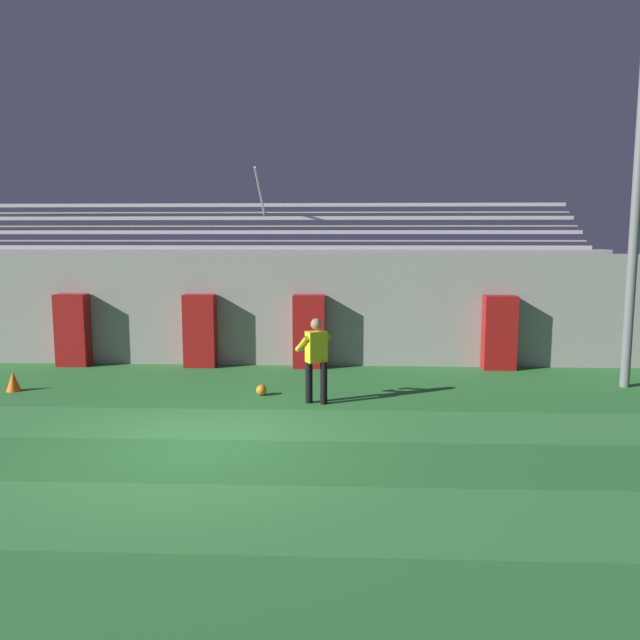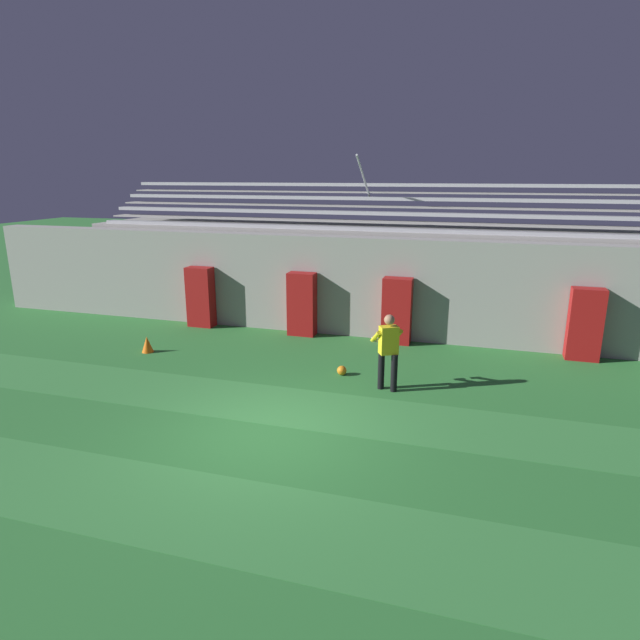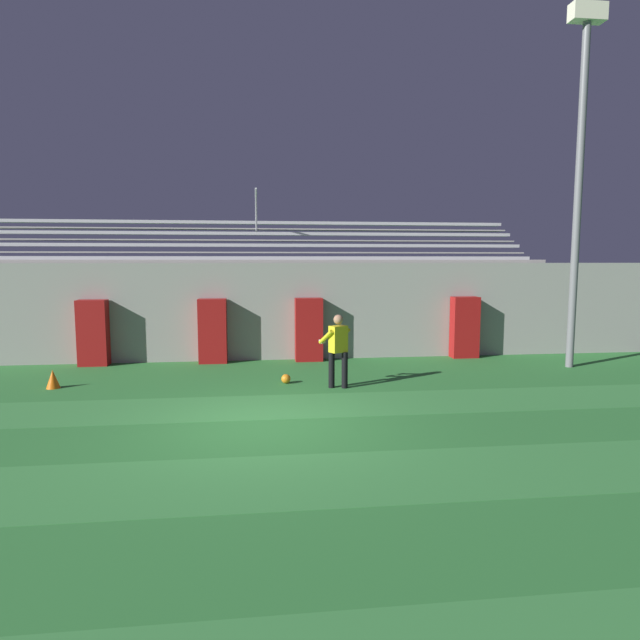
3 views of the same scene
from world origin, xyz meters
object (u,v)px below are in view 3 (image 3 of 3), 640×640
Objects in this scene: padding_pillar_far_left at (93,333)px; goalkeeper at (338,346)px; traffic_cone at (53,379)px; floodlight_pole at (581,148)px; padding_pillar_far_right at (465,327)px; padding_pillar_gate_left at (213,331)px; padding_pillar_gate_right at (309,330)px; soccer_ball at (286,379)px.

padding_pillar_far_left reaches higher than goalkeeper.
padding_pillar_far_left is at bearing 87.09° from traffic_cone.
goalkeeper is at bearing -166.16° from floodlight_pole.
padding_pillar_far_left and padding_pillar_far_right have the same top height.
padding_pillar_far_left is 13.88m from floodlight_pole.
floodlight_pole is at bearing -36.90° from padding_pillar_far_right.
padding_pillar_far_right is 1.08× the size of goalkeeper.
padding_pillar_gate_left is 4.33m from traffic_cone.
padding_pillar_gate_left is 1.00× the size of padding_pillar_far_left.
goalkeeper is 3.98× the size of traffic_cone.
padding_pillar_gate_left is at bearing 180.00° from padding_pillar_gate_right.
floodlight_pole is 14.19m from traffic_cone.
padding_pillar_gate_right is at bearing 73.80° from soccer_ball.
floodlight_pole is at bearing -10.12° from padding_pillar_gate_left.
padding_pillar_far_right is at bearing 13.88° from traffic_cone.
padding_pillar_far_left is at bearing 151.86° from goalkeeper.
soccer_ball is (1.90, -2.79, -0.79)m from padding_pillar_gate_left.
goalkeeper reaches higher than traffic_cone.
goalkeeper is at bearing -84.35° from padding_pillar_gate_right.
padding_pillar_gate_left is at bearing 0.00° from padding_pillar_far_left.
padding_pillar_gate_right is at bearing 0.00° from padding_pillar_gate_left.
padding_pillar_far_right is 0.19× the size of floodlight_pole.
padding_pillar_far_right is 4.30× the size of traffic_cone.
padding_pillar_far_left is 8.22× the size of soccer_ball.
padding_pillar_gate_right is 8.22× the size of soccer_ball.
padding_pillar_gate_right is (2.71, 0.00, 0.00)m from padding_pillar_gate_left.
padding_pillar_far_right is 11.06m from traffic_cone.
padding_pillar_far_left is 7.11m from goalkeeper.
padding_pillar_gate_right and padding_pillar_far_left have the same top height.
padding_pillar_far_left is 5.89m from soccer_ball.
padding_pillar_gate_right is 1.00× the size of padding_pillar_far_right.
goalkeeper is at bearing -47.75° from padding_pillar_gate_left.
floodlight_pole is 22.22× the size of traffic_cone.
floodlight_pole reaches higher than soccer_ball.
padding_pillar_gate_left is 1.08× the size of goalkeeper.
padding_pillar_far_left is 1.08× the size of goalkeeper.
padding_pillar_gate_left is 8.22× the size of soccer_ball.
soccer_ball is (-1.14, 0.56, -0.84)m from goalkeeper.
padding_pillar_far_right reaches higher than traffic_cone.
padding_pillar_gate_right is at bearing 0.00° from padding_pillar_far_left.
floodlight_pole is (6.95, -1.72, 4.88)m from padding_pillar_gate_right.
traffic_cone is at bearing 173.73° from goalkeeper.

